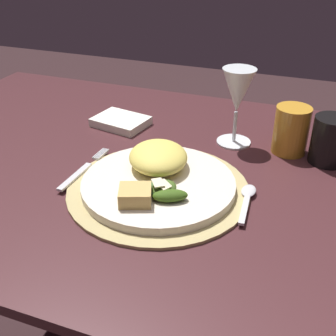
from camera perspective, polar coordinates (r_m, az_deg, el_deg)
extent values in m
cube|color=#432125|center=(0.87, -2.49, 0.09)|extent=(1.27, 0.82, 0.02)
cylinder|color=#412328|center=(1.55, -16.53, -2.51)|extent=(0.09, 0.09, 0.72)
cylinder|color=tan|center=(0.78, -1.27, -2.81)|extent=(0.33, 0.33, 0.01)
cylinder|color=silver|center=(0.77, -1.28, -2.15)|extent=(0.28, 0.28, 0.02)
ellipsoid|color=#E5D05B|center=(0.80, -1.31, 1.49)|extent=(0.15, 0.16, 0.04)
ellipsoid|color=#425E22|center=(0.73, -0.60, -2.68)|extent=(0.05, 0.06, 0.02)
ellipsoid|color=#495E27|center=(0.73, -1.32, -3.10)|extent=(0.04, 0.05, 0.01)
ellipsoid|color=#31572F|center=(0.74, -1.46, -2.62)|extent=(0.06, 0.06, 0.01)
ellipsoid|color=#385717|center=(0.71, 0.27, -3.70)|extent=(0.07, 0.05, 0.02)
cube|color=beige|center=(0.72, -0.55, -2.25)|extent=(0.03, 0.03, 0.01)
cube|color=beige|center=(0.72, -1.34, -1.98)|extent=(0.03, 0.03, 0.01)
cube|color=tan|center=(0.71, -4.40, -3.63)|extent=(0.07, 0.06, 0.03)
cube|color=silver|center=(0.82, -12.29, -1.13)|extent=(0.02, 0.10, 0.00)
cube|color=silver|center=(0.90, -9.28, 1.90)|extent=(0.00, 0.05, 0.00)
cube|color=silver|center=(0.90, -9.06, 1.86)|extent=(0.00, 0.05, 0.00)
cube|color=silver|center=(0.89, -8.84, 1.81)|extent=(0.00, 0.05, 0.00)
cube|color=silver|center=(0.89, -8.61, 1.77)|extent=(0.00, 0.05, 0.00)
cube|color=silver|center=(0.73, 10.15, -5.43)|extent=(0.02, 0.09, 0.00)
ellipsoid|color=silver|center=(0.78, 10.69, -2.99)|extent=(0.03, 0.04, 0.01)
cube|color=white|center=(1.04, -6.30, 6.17)|extent=(0.14, 0.11, 0.02)
cylinder|color=silver|center=(0.96, 8.72, 3.47)|extent=(0.07, 0.07, 0.00)
cylinder|color=silver|center=(0.94, 8.89, 5.46)|extent=(0.01, 0.01, 0.07)
cone|color=silver|center=(0.91, 9.29, 10.11)|extent=(0.07, 0.07, 0.09)
cylinder|color=gold|center=(0.93, 16.08, 4.88)|extent=(0.07, 0.07, 0.10)
cylinder|color=black|center=(0.91, 20.78, 3.47)|extent=(0.07, 0.07, 0.10)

